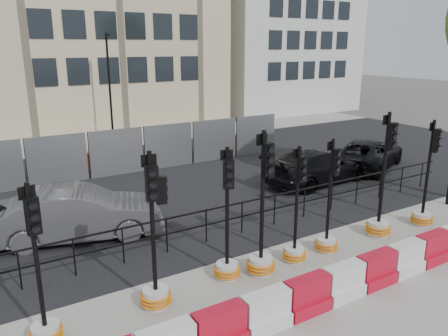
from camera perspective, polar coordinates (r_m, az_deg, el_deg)
ground at (r=12.21m, az=5.50°, el=-10.50°), size 120.00×120.00×0.00m
sidewalk_near at (r=10.28m, az=15.95°, el=-16.45°), size 40.00×6.00×0.02m
road at (r=17.88m, az=-7.99°, el=-1.88°), size 40.00×14.00×0.03m
sidewalk_far at (r=26.15m, az=-15.92°, el=3.27°), size 40.00×4.00×0.02m
building_white at (r=38.84m, az=6.68°, el=19.50°), size 12.00×9.06×16.00m
kerb_railing at (r=12.82m, az=2.37°, el=-5.75°), size 18.00×0.04×1.00m
heras_fencing at (r=20.48m, az=-9.82°, el=2.16°), size 14.33×1.72×2.00m
lamp_post_far at (r=24.84m, az=-14.70°, el=10.25°), size 0.12×0.56×6.00m
barrier_row at (r=10.21m, az=15.27°, el=-14.30°), size 15.70×0.50×0.80m
traffic_signal_a at (r=9.07m, az=-22.52°, el=-17.03°), size 0.62×0.62×3.16m
traffic_signal_b at (r=9.48m, az=-8.94°, el=-13.28°), size 0.67×0.67×3.42m
traffic_signal_c at (r=10.47m, az=0.42°, el=-11.03°), size 0.64×0.64×3.23m
traffic_signal_d at (r=10.65m, az=5.00°, el=-9.53°), size 0.70×0.70×3.56m
traffic_signal_e at (r=11.40m, az=9.30°, el=-9.11°), size 0.60×0.60×3.05m
traffic_signal_f at (r=12.05m, az=13.43°, el=-7.35°), size 0.61×0.61×3.12m
traffic_signal_g at (r=13.45m, az=19.72°, el=-5.36°), size 0.72×0.72×3.64m
traffic_signal_h at (r=14.77m, az=24.67°, el=-4.33°), size 0.65×0.65×3.29m
car_b at (r=13.16m, az=-18.41°, el=-5.65°), size 4.00×5.47×1.53m
car_c at (r=17.90m, az=12.10°, el=0.21°), size 2.66×5.09×1.39m
car_d at (r=20.79m, az=18.25°, el=1.82°), size 5.71×6.39×1.33m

